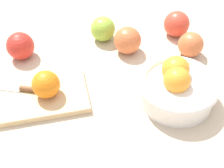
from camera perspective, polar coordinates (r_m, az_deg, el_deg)
ground_plane at (r=0.83m, az=-1.81°, el=1.47°), size 2.40×2.40×0.00m
bowl at (r=0.75m, az=12.28°, el=-0.52°), size 0.20×0.20×0.11m
cutting_board at (r=0.79m, az=-12.94°, el=-1.99°), size 0.25×0.20×0.02m
orange_on_board at (r=0.75m, az=-12.50°, el=-0.08°), size 0.07×0.07×0.07m
knife at (r=0.80m, az=-17.78°, el=-0.76°), size 0.16×0.04×0.01m
apple_front_left at (r=0.89m, az=2.98°, el=8.32°), size 0.08×0.08×0.08m
apple_front_left_2 at (r=0.91m, az=14.79°, el=7.30°), size 0.07×0.07×0.07m
apple_front_right at (r=0.90m, az=-17.10°, el=6.96°), size 0.08×0.08×0.08m
apple_front_center at (r=0.94m, az=-1.98°, el=10.46°), size 0.08×0.08×0.08m
apple_front_left_3 at (r=0.98m, az=12.23°, el=11.15°), size 0.08×0.08×0.08m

